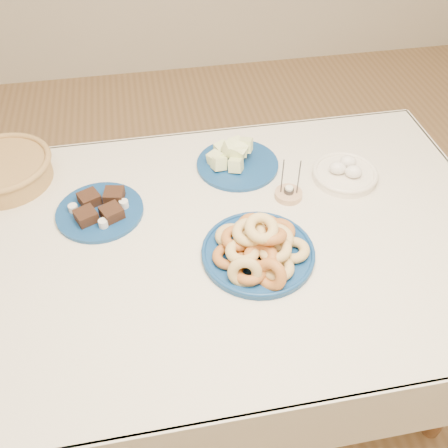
{
  "coord_description": "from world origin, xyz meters",
  "views": [
    {
      "loc": [
        -0.18,
        -1.01,
        1.82
      ],
      "look_at": [
        0.0,
        -0.05,
        0.85
      ],
      "focal_mm": 40.0,
      "sensor_mm": 36.0,
      "label": 1
    }
  ],
  "objects_px": {
    "donut_platter": "(258,248)",
    "melon_plate": "(235,159)",
    "candle_holder": "(288,194)",
    "egg_bowl": "(345,173)",
    "dining_table": "(221,260)",
    "brownie_plate": "(100,210)",
    "wicker_basket": "(3,169)"
  },
  "relations": [
    {
      "from": "melon_plate",
      "to": "candle_holder",
      "type": "distance_m",
      "value": 0.24
    },
    {
      "from": "brownie_plate",
      "to": "melon_plate",
      "type": "bearing_deg",
      "value": 19.35
    },
    {
      "from": "donut_platter",
      "to": "dining_table",
      "type": "bearing_deg",
      "value": 131.52
    },
    {
      "from": "dining_table",
      "to": "donut_platter",
      "type": "bearing_deg",
      "value": -48.48
    },
    {
      "from": "brownie_plate",
      "to": "wicker_basket",
      "type": "xyz_separation_m",
      "value": [
        -0.31,
        0.22,
        0.03
      ]
    },
    {
      "from": "donut_platter",
      "to": "melon_plate",
      "type": "xyz_separation_m",
      "value": [
        0.02,
        0.43,
        -0.01
      ]
    },
    {
      "from": "candle_holder",
      "to": "wicker_basket",
      "type": "bearing_deg",
      "value": 164.4
    },
    {
      "from": "dining_table",
      "to": "brownie_plate",
      "type": "distance_m",
      "value": 0.41
    },
    {
      "from": "donut_platter",
      "to": "wicker_basket",
      "type": "bearing_deg",
      "value": 146.95
    },
    {
      "from": "wicker_basket",
      "to": "candle_holder",
      "type": "relative_size",
      "value": 2.36
    },
    {
      "from": "melon_plate",
      "to": "brownie_plate",
      "type": "xyz_separation_m",
      "value": [
        -0.46,
        -0.16,
        -0.01
      ]
    },
    {
      "from": "egg_bowl",
      "to": "wicker_basket",
      "type": "bearing_deg",
      "value": 170.0
    },
    {
      "from": "melon_plate",
      "to": "brownie_plate",
      "type": "height_order",
      "value": "melon_plate"
    },
    {
      "from": "wicker_basket",
      "to": "melon_plate",
      "type": "bearing_deg",
      "value": -4.3
    },
    {
      "from": "dining_table",
      "to": "candle_holder",
      "type": "bearing_deg",
      "value": 28.62
    },
    {
      "from": "wicker_basket",
      "to": "egg_bowl",
      "type": "distance_m",
      "value": 1.13
    },
    {
      "from": "brownie_plate",
      "to": "wicker_basket",
      "type": "relative_size",
      "value": 0.89
    },
    {
      "from": "brownie_plate",
      "to": "egg_bowl",
      "type": "xyz_separation_m",
      "value": [
        0.81,
        0.02,
        0.01
      ]
    },
    {
      "from": "melon_plate",
      "to": "brownie_plate",
      "type": "relative_size",
      "value": 1.03
    },
    {
      "from": "donut_platter",
      "to": "candle_holder",
      "type": "relative_size",
      "value": 2.92
    },
    {
      "from": "dining_table",
      "to": "melon_plate",
      "type": "height_order",
      "value": "melon_plate"
    },
    {
      "from": "candle_holder",
      "to": "egg_bowl",
      "type": "height_order",
      "value": "candle_holder"
    },
    {
      "from": "donut_platter",
      "to": "wicker_basket",
      "type": "xyz_separation_m",
      "value": [
        -0.75,
        0.49,
        0.01
      ]
    },
    {
      "from": "dining_table",
      "to": "melon_plate",
      "type": "bearing_deg",
      "value": 71.79
    },
    {
      "from": "candle_holder",
      "to": "egg_bowl",
      "type": "xyz_separation_m",
      "value": [
        0.21,
        0.06,
        0.01
      ]
    },
    {
      "from": "brownie_plate",
      "to": "candle_holder",
      "type": "distance_m",
      "value": 0.6
    },
    {
      "from": "donut_platter",
      "to": "egg_bowl",
      "type": "bearing_deg",
      "value": 38.47
    },
    {
      "from": "dining_table",
      "to": "wicker_basket",
      "type": "xyz_separation_m",
      "value": [
        -0.66,
        0.39,
        0.15
      ]
    },
    {
      "from": "melon_plate",
      "to": "wicker_basket",
      "type": "distance_m",
      "value": 0.77
    },
    {
      "from": "donut_platter",
      "to": "egg_bowl",
      "type": "relative_size",
      "value": 1.55
    },
    {
      "from": "wicker_basket",
      "to": "candle_holder",
      "type": "height_order",
      "value": "candle_holder"
    },
    {
      "from": "dining_table",
      "to": "brownie_plate",
      "type": "height_order",
      "value": "brownie_plate"
    }
  ]
}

